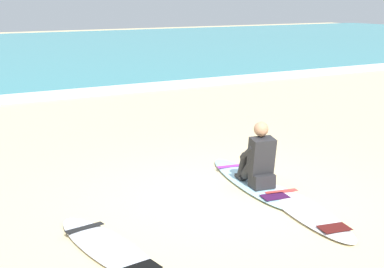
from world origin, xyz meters
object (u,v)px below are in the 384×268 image
surfer_seated (259,161)px  surfboard_main (250,181)px  surfboard_spare_far (304,210)px  surfboard_spare_near (109,248)px

surfer_seated → surfboard_main: bearing=79.5°
surfboard_spare_far → surfboard_spare_near: bearing=175.8°
surfboard_spare_near → surfboard_spare_far: 2.64m
surfboard_spare_near → surfboard_spare_far: size_ratio=0.94×
surfer_seated → surfboard_spare_far: bearing=-90.5°
surfer_seated → surfboard_spare_far: (-0.01, -1.02, -0.40)m
surfboard_main → surfer_seated: bearing=-100.5°
surfboard_spare_near → surfboard_spare_far: bearing=-4.2°
surfer_seated → surfboard_spare_near: bearing=-162.6°
surfer_seated → surfboard_spare_near: (-2.64, -0.83, -0.40)m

